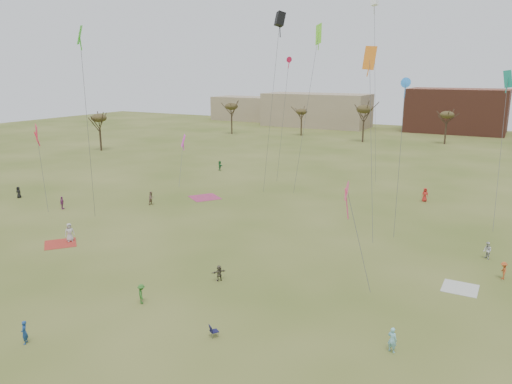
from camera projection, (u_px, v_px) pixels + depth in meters
The scene contains 22 objects.
ground at pixel (183, 293), 38.27m from camera, with size 260.00×260.00×0.00m, color #3F5119.
flyer_near_left at pixel (70, 232), 49.53m from camera, with size 0.93×0.60×1.90m, color #BDBDBD.
flyer_near_center at pixel (141, 294), 36.33m from camera, with size 0.97×0.56×1.50m, color #2F6C24.
flyer_near_right at pixel (24, 332), 30.95m from camera, with size 0.57×0.37×1.55m, color navy.
spectator_fore_b at pixel (151, 198), 63.19m from camera, with size 0.85×0.66×1.74m, color #7F5F51.
spectator_fore_c at pixel (219, 273), 40.30m from camera, with size 1.24×0.40×1.34m, color brown.
flyer_mid_a at pixel (19, 192), 66.56m from camera, with size 0.76×0.50×1.56m, color black.
flyer_mid_b at pixel (503, 271), 40.59m from camera, with size 0.97×0.56×1.50m, color #B54F22.
flyer_mid_c at pixel (392, 340), 30.02m from camera, with size 0.60×0.39×1.65m, color #81C9D8.
spectator_mid_d at pixel (62, 203), 61.09m from camera, with size 0.95×0.40×1.62m, color #953E7E.
spectator_mid_e at pixel (487, 251), 44.89m from camera, with size 0.79×0.61×1.62m, color silver.
flyer_far_a at pixel (220, 166), 84.95m from camera, with size 1.53×0.49×1.65m, color #236934.
flyer_far_b at pixel (425, 195), 64.66m from camera, with size 0.90×0.58×1.83m, color red.
blanket_red at pixel (60, 244), 49.03m from camera, with size 2.97×2.97×0.03m, color #B12F23.
blanket_cream at pixel (460, 288), 39.01m from camera, with size 2.66×2.66×0.03m, color silver.
blanket_plum at pixel (205, 198), 66.84m from camera, with size 3.67×3.67×0.03m, color #A9345F.
camp_chair_center at pixel (214, 333), 31.82m from camera, with size 0.72×0.73×0.87m.
kites_aloft at pixel (313, 43), 56.59m from camera, with size 61.35×52.62×25.91m.
tree_line at pixel (394, 117), 105.25m from camera, with size 117.44×49.32×8.91m.
building_tan at pixel (316, 110), 151.27m from camera, with size 32.00×14.00×10.00m, color #937F60.
building_brick at pixel (457, 111), 136.67m from camera, with size 26.00×16.00×12.00m, color brown.
building_tan_west at pixel (244, 108), 171.43m from camera, with size 20.00×12.00×8.00m, color #937F60.
Camera 1 is at (21.95, -28.15, 16.89)m, focal length 34.32 mm.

